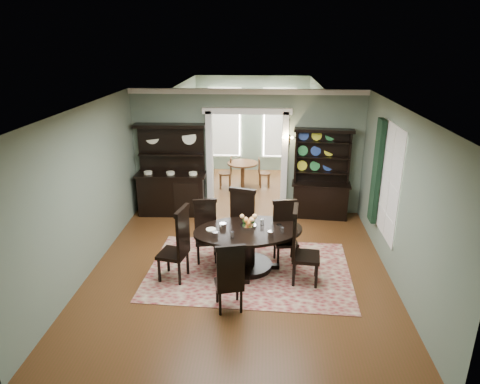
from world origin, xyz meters
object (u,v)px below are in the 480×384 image
Objects in this scene: sideboard at (172,183)px; parlor_table at (243,172)px; welsh_dresser at (321,186)px; dining_table at (248,242)px.

sideboard is 2.58× the size of parlor_table.
dining_table is at bearing -116.51° from welsh_dresser.
dining_table is 3.26m from sideboard.
welsh_dresser is at bearing -42.54° from parlor_table.
welsh_dresser is at bearing -1.49° from sideboard.
welsh_dresser is 2.68m from parlor_table.
dining_table reaches higher than parlor_table.
welsh_dresser is (1.62, 2.61, 0.22)m from dining_table.
dining_table is 2.64× the size of parlor_table.
welsh_dresser reaches higher than parlor_table.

